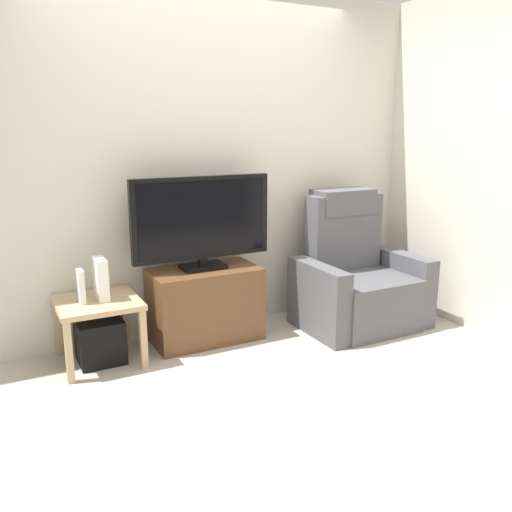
{
  "coord_description": "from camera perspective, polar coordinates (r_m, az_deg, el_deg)",
  "views": [
    {
      "loc": [
        -1.54,
        -2.71,
        1.59
      ],
      "look_at": [
        0.14,
        0.5,
        0.7
      ],
      "focal_mm": 37.49,
      "sensor_mm": 36.0,
      "label": 1
    }
  ],
  "objects": [
    {
      "name": "television",
      "position": [
        3.91,
        -5.76,
        3.79
      ],
      "size": [
        1.05,
        0.2,
        0.68
      ],
      "color": "black",
      "rests_on": "tv_stand"
    },
    {
      "name": "game_console",
      "position": [
        3.74,
        -16.25,
        -2.34
      ],
      "size": [
        0.07,
        0.2,
        0.28
      ],
      "primitive_type": "cube",
      "color": "white",
      "rests_on": "side_table"
    },
    {
      "name": "recliner_armchair",
      "position": [
        4.42,
        10.66,
        -2.44
      ],
      "size": [
        0.98,
        0.78,
        1.08
      ],
      "rotation": [
        0.0,
        0.0,
        -0.17
      ],
      "color": "#515156",
      "rests_on": "ground"
    },
    {
      "name": "wall_back",
      "position": [
        4.15,
        -5.83,
        9.72
      ],
      "size": [
        6.4,
        0.06,
        2.6
      ],
      "primitive_type": "cube",
      "color": "beige",
      "rests_on": "ground"
    },
    {
      "name": "book_upright",
      "position": [
        3.7,
        -18.17,
        -3.11
      ],
      "size": [
        0.04,
        0.11,
        0.23
      ],
      "primitive_type": "cube",
      "color": "white",
      "rests_on": "side_table"
    },
    {
      "name": "ground_plane",
      "position": [
        3.5,
        1.81,
        -13.23
      ],
      "size": [
        6.4,
        6.4,
        0.0
      ],
      "primitive_type": "plane",
      "color": "#B2A899"
    },
    {
      "name": "side_table",
      "position": [
        3.79,
        -16.53,
        -5.5
      ],
      "size": [
        0.54,
        0.54,
        0.45
      ],
      "color": "tan",
      "rests_on": "ground"
    },
    {
      "name": "tv_stand",
      "position": [
        4.05,
        -5.45,
        -5.15
      ],
      "size": [
        0.8,
        0.44,
        0.55
      ],
      "color": "brown",
      "rests_on": "ground"
    },
    {
      "name": "subwoofer_box",
      "position": [
        3.86,
        -16.3,
        -8.65
      ],
      "size": [
        0.3,
        0.3,
        0.3
      ],
      "primitive_type": "cube",
      "color": "black",
      "rests_on": "ground"
    },
    {
      "name": "wall_side",
      "position": [
        4.37,
        24.25,
        8.8
      ],
      "size": [
        0.06,
        4.48,
        2.6
      ],
      "primitive_type": "cube",
      "color": "beige",
      "rests_on": "ground"
    }
  ]
}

